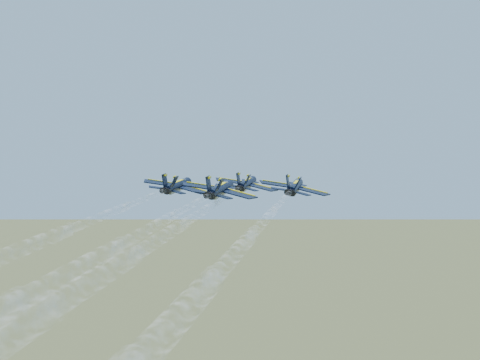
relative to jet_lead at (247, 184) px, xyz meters
The scene contains 6 objects.
jet_lead is the anchor object (origin of this frame).
jet_left 15.33m from the jet_lead, 113.30° to the right, with size 11.82×16.30×4.11m.
jet_right 15.43m from the jet_lead, 23.67° to the right, with size 11.82×16.30×4.11m.
jet_slot 21.31m from the jet_lead, 68.54° to the right, with size 11.82×16.30×4.11m.
smoke_trail_lead 66.53m from the jet_lead, 67.41° to the right, with size 35.58×81.90×2.94m.
smoke_trail_right 78.40m from the jet_lead, 59.59° to the right, with size 35.58×81.90×2.94m.
Camera 1 is at (63.78, -86.78, 104.24)m, focal length 45.00 mm.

